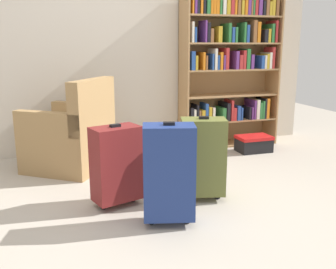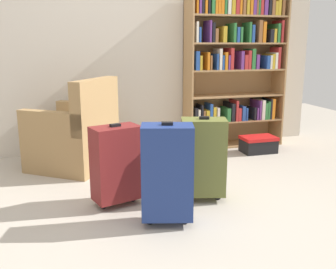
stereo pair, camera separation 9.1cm
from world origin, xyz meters
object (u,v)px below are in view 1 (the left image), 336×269
Objects in this scene: suitcase_dark_red at (116,164)px; suitcase_olive at (203,157)px; storage_box at (254,143)px; suitcase_navy_blue at (169,172)px; armchair at (72,137)px; bookshelf at (230,60)px; mug at (128,161)px.

suitcase_olive is at bearing -7.27° from suitcase_dark_red.
storage_box is 0.57× the size of suitcase_olive.
suitcase_navy_blue is at bearing -56.11° from suitcase_dark_red.
storage_box is at bearing 43.73° from suitcase_navy_blue.
suitcase_olive is (0.93, -1.13, 0.04)m from armchair.
armchair reaches higher than suitcase_olive.
suitcase_navy_blue is (0.28, -0.42, 0.04)m from suitcase_dark_red.
suitcase_navy_blue is at bearing -126.67° from bookshelf.
armchair is 1.36× the size of suitcase_navy_blue.
bookshelf reaches higher than suitcase_dark_red.
suitcase_olive is at bearing -69.42° from mug.
bookshelf reaches higher than suitcase_olive.
suitcase_dark_red is (-1.79, -1.02, 0.24)m from storage_box.
armchair is at bearing 179.40° from storage_box.
suitcase_dark_red is (-1.65, -1.42, -0.69)m from bookshelf.
suitcase_navy_blue is 1.07× the size of suitcase_olive.
armchair is 1.46m from suitcase_olive.
bookshelf is at bearing 53.33° from suitcase_navy_blue.
mug is at bearing 89.81° from suitcase_navy_blue.
storage_box is (0.14, -0.40, -0.93)m from bookshelf.
suitcase_olive is at bearing -50.57° from armchair.
suitcase_navy_blue reaches higher than suitcase_dark_red.
storage_box is 0.54× the size of suitcase_navy_blue.
suitcase_olive is (-1.12, -1.11, 0.25)m from storage_box.
suitcase_olive is (0.67, -0.09, 0.02)m from suitcase_dark_red.
mug is (0.54, -0.10, -0.27)m from armchair.
storage_box is at bearing 44.79° from suitcase_olive.
mug is at bearing -177.12° from storage_box.
bookshelf is 15.20× the size of mug.
bookshelf is 4.69× the size of storage_box.
bookshelf reaches higher than mug.
bookshelf is at bearing 108.73° from storage_box.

